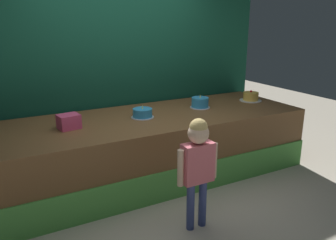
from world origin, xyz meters
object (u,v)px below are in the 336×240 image
(child_figure, at_px, (198,159))
(cake_center, at_px, (200,103))
(pink_box, at_px, (69,122))
(cake_left, at_px, (143,113))
(cake_right, at_px, (251,97))

(child_figure, distance_m, cake_center, 1.58)
(cake_center, bearing_deg, pink_box, -177.10)
(pink_box, relative_size, cake_left, 0.80)
(pink_box, distance_m, cake_right, 2.64)
(child_figure, height_order, cake_left, child_figure)
(cake_right, bearing_deg, pink_box, -178.31)
(cake_right, bearing_deg, child_figure, -143.67)
(pink_box, bearing_deg, cake_center, 2.90)
(pink_box, distance_m, cake_left, 0.88)
(pink_box, distance_m, cake_center, 1.76)
(child_figure, distance_m, cake_right, 2.18)
(child_figure, xyz_separation_m, cake_center, (0.88, 1.30, 0.15))
(child_figure, relative_size, cake_right, 3.44)
(cake_center, bearing_deg, cake_right, -0.72)
(cake_left, height_order, cake_center, cake_center)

